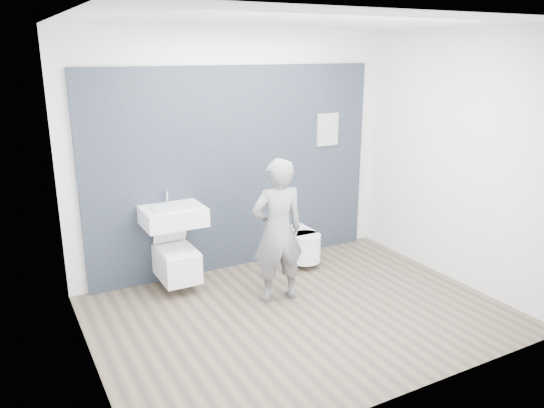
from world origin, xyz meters
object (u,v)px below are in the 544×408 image
washbasin (173,216)px  toilet_rounded (300,245)px  toilet_square (177,262)px  visitor (278,231)px

washbasin → toilet_rounded: (1.57, -0.08, -0.59)m
toilet_square → visitor: 1.22m
washbasin → toilet_square: washbasin is taller
toilet_square → visitor: visitor is taller
toilet_square → toilet_rounded: toilet_square is taller
toilet_rounded → visitor: size_ratio=0.42×
washbasin → toilet_square: bearing=-90.0°
washbasin → toilet_square: (0.00, -0.04, -0.52)m
toilet_square → toilet_rounded: 1.57m
toilet_square → visitor: (0.85, -0.75, 0.45)m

